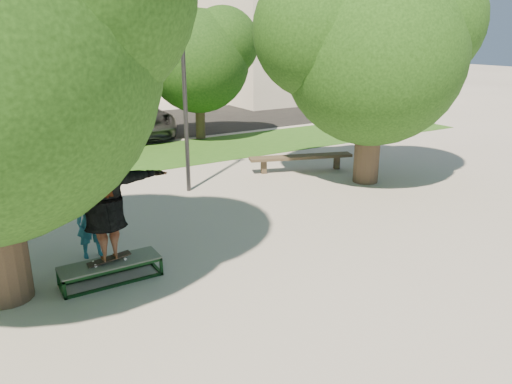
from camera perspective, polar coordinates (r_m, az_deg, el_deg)
ground at (r=10.02m, az=-1.04°, el=-8.16°), size 120.00×120.00×0.00m
grass_strip at (r=18.66m, az=-13.38°, el=3.76°), size 30.00×4.00×0.02m
asphalt_strip at (r=24.59m, az=-20.52°, el=6.43°), size 40.00×8.00×0.01m
tree_right at (r=15.09m, az=12.93°, el=16.27°), size 6.24×5.33×6.51m
bg_tree_mid at (r=20.15m, az=-22.49°, el=15.48°), size 5.76×4.92×6.24m
bg_tree_right at (r=21.35m, az=-6.89°, el=15.29°), size 5.04×4.31×5.43m
lamppost at (r=13.98m, az=-8.21°, el=12.56°), size 0.25×0.15×6.11m
side_building at (r=37.36m, az=5.81°, el=17.15°), size 15.00×10.00×8.00m
grind_box at (r=9.68m, az=-16.26°, el=-8.68°), size 1.80×0.60×0.38m
skater_rig at (r=9.22m, az=-16.95°, el=-1.90°), size 2.35×0.65×1.98m
bystander at (r=10.59m, az=-18.43°, el=-3.06°), size 0.59×0.40×1.57m
bench at (r=16.48m, az=5.16°, el=3.89°), size 3.40×1.54×0.53m
car_grey at (r=23.13m, az=-13.77°, el=8.41°), size 3.33×6.08×1.62m
car_silver_b at (r=24.80m, az=-19.68°, el=8.28°), size 2.13×4.99×1.43m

